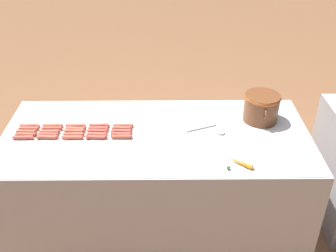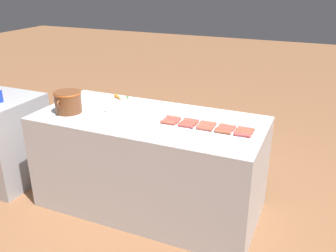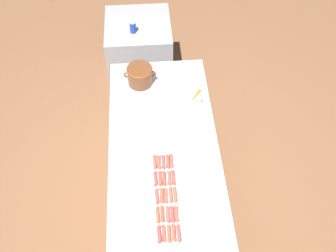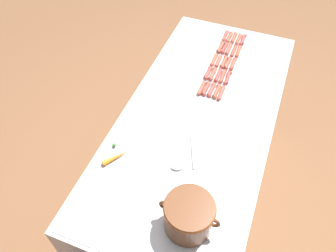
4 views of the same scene
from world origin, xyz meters
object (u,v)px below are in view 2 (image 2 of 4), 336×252
Objects in this scene: hot_dog_1 at (223,132)px; bean_pot at (68,101)px; hot_dog_15 at (245,130)px; hot_dog_11 at (226,129)px; hot_dog_8 at (187,124)px; hot_dog_14 at (171,120)px; hot_dog_13 at (189,123)px; serving_spoon at (109,111)px; hot_dog_23 at (191,120)px; hot_dog_0 at (242,135)px; hot_dog_12 at (206,126)px; hot_dog_2 at (204,129)px; hot_dog_9 at (170,122)px; hot_dog_17 at (207,124)px; hot_dog_21 at (228,126)px; hot_dog_24 at (174,117)px; hot_dog_7 at (205,127)px; hot_dog_10 at (244,132)px; hot_dog_18 at (190,121)px; hot_dog_6 at (223,130)px; hot_dog_20 at (247,129)px; carrot at (119,98)px; hot_dog_22 at (209,123)px; back_cabinet at (1,140)px; hot_dog_3 at (185,126)px; hot_dog_4 at (168,123)px; hot_dog_19 at (173,119)px; hot_dog_5 at (243,133)px.

hot_dog_1 is 0.46× the size of bean_pot.
hot_dog_11 is at bearing 102.97° from hot_dog_15.
hot_dog_8 and hot_dog_14 have the same top height.
hot_dog_13 reaches higher than serving_spoon.
hot_dog_0 is at bearing -106.89° from hot_dog_23.
hot_dog_23 is (0.07, 0.15, 0.00)m from hot_dog_12.
hot_dog_2 is at bearing -102.56° from hot_dog_14.
hot_dog_17 is (0.07, -0.30, 0.00)m from hot_dog_9.
hot_dog_1 is 1.00× the size of hot_dog_21.
hot_dog_14 is 0.07m from hot_dog_24.
hot_dog_7 and hot_dog_17 have the same top height.
hot_dog_10 is at bearing -98.56° from hot_dog_23.
hot_dog_23 is (0.03, 0.00, 0.00)m from hot_dog_18.
hot_dog_6 and hot_dog_18 have the same top height.
hot_dog_8 and hot_dog_20 have the same top height.
hot_dog_21 is 1.21m from carrot.
hot_dog_15 is (0.04, -0.30, 0.00)m from hot_dog_12.
carrot is at bearing 70.35° from hot_dog_1.
hot_dog_9 is 1.00× the size of hot_dog_17.
hot_dog_8 is 0.18m from hot_dog_22.
back_cabinet is 2.06m from hot_dog_13.
hot_dog_24 is at bearing 77.56° from hot_dog_12.
hot_dog_9 is at bearing -92.52° from serving_spoon.
carrot is (0.51, -1.14, 0.46)m from back_cabinet.
hot_dog_3 is (-0.00, 0.46, 0.00)m from hot_dog_0.
hot_dog_0 is at bearing -93.16° from hot_dog_9.
carrot is (0.38, 1.17, 0.00)m from hot_dog_6.
serving_spoon is at bearing 86.70° from hot_dog_1.
hot_dog_2 is 0.04m from hot_dog_7.
hot_dog_2 is 1.00× the size of hot_dog_20.
hot_dog_4 is at bearing 96.70° from hot_dog_7.
hot_dog_10 is at bearing -83.68° from hot_dog_4.
hot_dog_19 is (0.00, 0.16, 0.00)m from hot_dog_18.
hot_dog_14 is at bearing 103.00° from hot_dog_22.
serving_spoon is at bearing 90.63° from hot_dog_11.
hot_dog_14 is at bearing -116.10° from carrot.
hot_dog_0 is 0.48m from hot_dog_23.
hot_dog_7 is at bearing -96.05° from hot_dog_14.
hot_dog_20 and hot_dog_24 have the same top height.
hot_dog_10 is (0.03, -0.31, 0.00)m from hot_dog_7.
hot_dog_2 is 1.00× the size of hot_dog_10.
serving_spoon is (-0.08, 1.22, -0.01)m from hot_dog_20.
hot_dog_18 is (0.07, 0.15, 0.00)m from hot_dog_7.
hot_dog_6 is 0.15m from hot_dog_7.
hot_dog_11 is (0.03, -0.16, 0.00)m from hot_dog_7.
back_cabinet is 6.50× the size of hot_dog_23.
hot_dog_13 is at bearing 102.55° from hot_dog_21.
hot_dog_18 is at bearing -90.19° from hot_dog_19.
hot_dog_5 reaches higher than serving_spoon.
hot_dog_1 is at bearing -102.61° from hot_dog_13.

